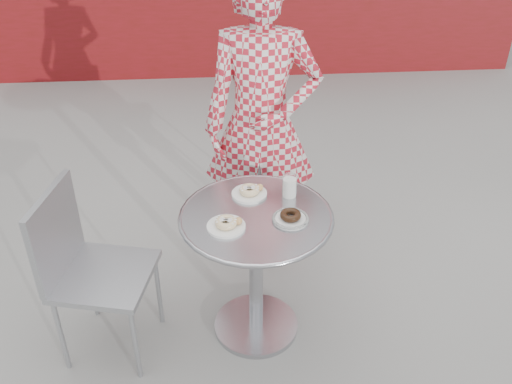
{
  "coord_description": "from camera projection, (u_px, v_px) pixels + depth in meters",
  "views": [
    {
      "loc": [
        -0.14,
        -2.12,
        2.27
      ],
      "look_at": [
        0.03,
        0.11,
        0.8
      ],
      "focal_mm": 40.0,
      "sensor_mm": 36.0,
      "label": 1
    }
  ],
  "objects": [
    {
      "name": "bistro_table",
      "position": [
        256.0,
        245.0,
        2.74
      ],
      "size": [
        0.73,
        0.73,
        0.74
      ],
      "rotation": [
        0.0,
        0.0,
        -0.04
      ],
      "color": "silver",
      "rests_on": "ground"
    },
    {
      "name": "ground",
      "position": [
        253.0,
        331.0,
        3.02
      ],
      "size": [
        60.0,
        60.0,
        0.0
      ],
      "primitive_type": "plane",
      "color": "gray",
      "rests_on": "ground"
    },
    {
      "name": "chair_left",
      "position": [
        108.0,
        303.0,
        2.8
      ],
      "size": [
        0.52,
        0.51,
        0.9
      ],
      "rotation": [
        0.0,
        0.0,
        1.34
      ],
      "color": "#A0A3A8",
      "rests_on": "ground"
    },
    {
      "name": "plate_checker",
      "position": [
        290.0,
        218.0,
        2.6
      ],
      "size": [
        0.17,
        0.17,
        0.04
      ],
      "rotation": [
        0.0,
        0.0,
        0.29
      ],
      "color": "white",
      "rests_on": "bistro_table"
    },
    {
      "name": "milk_cup",
      "position": [
        290.0,
        187.0,
        2.74
      ],
      "size": [
        0.07,
        0.07,
        0.11
      ],
      "rotation": [
        0.0,
        0.0,
        -0.0
      ],
      "color": "white",
      "rests_on": "bistro_table"
    },
    {
      "name": "plate_far",
      "position": [
        250.0,
        192.0,
        2.77
      ],
      "size": [
        0.17,
        0.17,
        0.05
      ],
      "rotation": [
        0.0,
        0.0,
        0.0
      ],
      "color": "white",
      "rests_on": "bistro_table"
    },
    {
      "name": "seated_person",
      "position": [
        262.0,
        126.0,
        3.1
      ],
      "size": [
        0.68,
        0.48,
        1.74
      ],
      "primitive_type": "imported",
      "rotation": [
        0.0,
        0.0,
        -0.11
      ],
      "color": "#B61C2B",
      "rests_on": "ground"
    },
    {
      "name": "chair_far",
      "position": [
        256.0,
        196.0,
        3.66
      ],
      "size": [
        0.39,
        0.39,
        0.79
      ],
      "rotation": [
        0.0,
        0.0,
        3.18
      ],
      "color": "#A0A3A8",
      "rests_on": "ground"
    },
    {
      "name": "plate_near",
      "position": [
        227.0,
        224.0,
        2.55
      ],
      "size": [
        0.17,
        0.17,
        0.05
      ],
      "rotation": [
        0.0,
        0.0,
        -0.25
      ],
      "color": "white",
      "rests_on": "bistro_table"
    }
  ]
}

